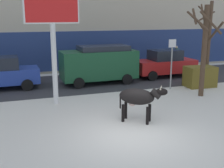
% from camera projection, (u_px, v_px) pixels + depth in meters
% --- Properties ---
extents(ground_plane, '(120.00, 120.00, 0.00)m').
position_uv_depth(ground_plane, '(132.00, 134.00, 10.22)').
color(ground_plane, silver).
extents(road_strip, '(60.00, 5.60, 0.01)m').
position_uv_depth(road_strip, '(79.00, 83.00, 17.98)').
color(road_strip, '#333338').
rests_on(road_strip, ground).
extents(cow_black, '(1.75, 1.49, 1.54)m').
position_uv_depth(cow_black, '(138.00, 97.00, 11.21)').
color(cow_black, black).
rests_on(cow_black, ground).
extents(billboard, '(2.52, 0.57, 5.56)m').
position_uv_depth(billboard, '(52.00, 11.00, 12.83)').
color(billboard, silver).
rests_on(billboard, ground).
extents(car_blue_sedan, '(4.23, 2.04, 1.84)m').
position_uv_depth(car_blue_sedan, '(0.00, 73.00, 16.29)').
color(car_blue_sedan, '#233D9E').
rests_on(car_blue_sedan, ground).
extents(car_darkgreen_van, '(4.63, 2.18, 2.32)m').
position_uv_depth(car_darkgreen_van, '(99.00, 63.00, 17.69)').
color(car_darkgreen_van, '#194C2D').
rests_on(car_darkgreen_van, ground).
extents(car_red_sedan, '(4.23, 2.04, 1.84)m').
position_uv_depth(car_red_sedan, '(165.00, 64.00, 19.64)').
color(car_red_sedan, red).
rests_on(car_red_sedan, ground).
extents(pedestrian_near_billboard, '(0.36, 0.24, 1.73)m').
position_uv_depth(pedestrian_near_billboard, '(86.00, 61.00, 20.85)').
color(pedestrian_near_billboard, '#282833').
rests_on(pedestrian_near_billboard, ground).
extents(pedestrian_by_cars, '(0.36, 0.24, 1.73)m').
position_uv_depth(pedestrian_by_cars, '(176.00, 57.00, 23.21)').
color(pedestrian_by_cars, '#282833').
rests_on(pedestrian_by_cars, ground).
extents(bare_tree_left_lot, '(1.22, 1.21, 4.93)m').
position_uv_depth(bare_tree_left_lot, '(208.00, 39.00, 17.27)').
color(bare_tree_left_lot, '#4C3828').
rests_on(bare_tree_left_lot, ground).
extents(bare_tree_right_lot, '(1.52, 1.67, 4.62)m').
position_uv_depth(bare_tree_right_lot, '(204.00, 46.00, 14.48)').
color(bare_tree_right_lot, '#4C3828').
rests_on(bare_tree_right_lot, ground).
extents(dumpster, '(1.75, 1.17, 1.20)m').
position_uv_depth(dumpster, '(200.00, 77.00, 16.93)').
color(dumpster, brown).
rests_on(dumpster, ground).
extents(street_sign, '(0.44, 0.08, 2.82)m').
position_uv_depth(street_sign, '(172.00, 60.00, 16.13)').
color(street_sign, gray).
rests_on(street_sign, ground).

